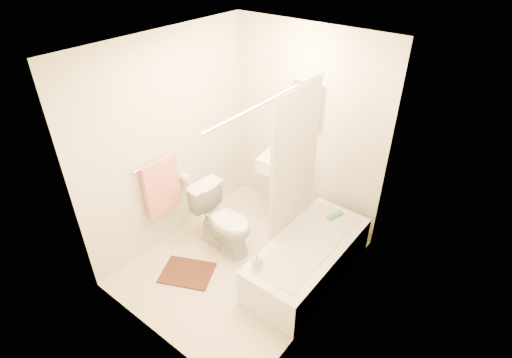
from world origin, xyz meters
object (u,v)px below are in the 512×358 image
Objects in this scene: toilet at (224,220)px; bath_mat at (187,273)px; bathtub at (308,259)px; sink at (281,185)px; soap_bottle at (257,261)px.

toilet is 0.70m from bath_mat.
bathtub is at bearing -74.56° from toilet.
toilet is 0.88m from sink.
toilet is 0.78× the size of sink.
soap_bottle is at bearing -110.15° from bathtub.
toilet reaches higher than bathtub.
bathtub is (0.81, -0.65, -0.27)m from sink.
sink is 1.07m from bathtub.
bath_mat is at bearing -142.28° from bathtub.
bath_mat is at bearing -177.82° from toilet.
sink is at bearing 81.12° from bath_mat.
soap_bottle is at bearing -72.95° from sink.
toilet is 0.90m from soap_bottle.
soap_bottle is at bearing -112.51° from toilet.
bathtub is 8.91× the size of soap_bottle.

